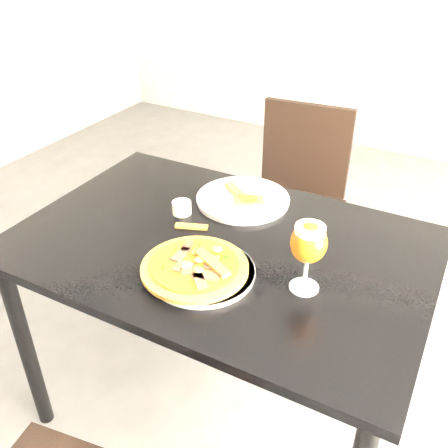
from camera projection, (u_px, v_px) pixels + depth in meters
The scene contains 9 objects.
dining_table at pixel (220, 266), 1.51m from camera, with size 1.21×0.82×0.75m.
chair_far at pixel (295, 199), 2.20m from camera, with size 0.45×0.45×0.88m.
plate_main at pixel (202, 272), 1.32m from camera, with size 0.28×0.28×0.01m, color white.
pizza at pixel (195, 267), 1.31m from camera, with size 0.29×0.29×0.03m.
plate_second at pixel (243, 199), 1.65m from camera, with size 0.31×0.31×0.02m, color white.
crust_scraps at pixel (244, 197), 1.64m from camera, with size 0.18×0.13×0.01m.
loose_crust at pixel (191, 226), 1.52m from camera, with size 0.10×0.02×0.01m, color olive.
sauce_cup at pixel (182, 207), 1.58m from camera, with size 0.06×0.06×0.04m.
beer_glass at pixel (309, 244), 1.20m from camera, with size 0.09×0.09×0.19m.
Camera 1 is at (0.49, -0.71, 1.57)m, focal length 40.00 mm.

